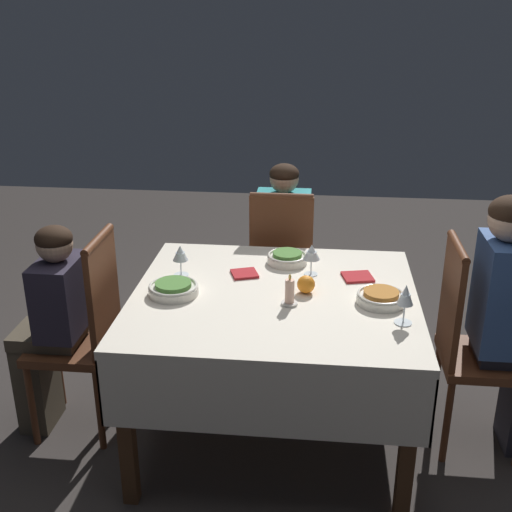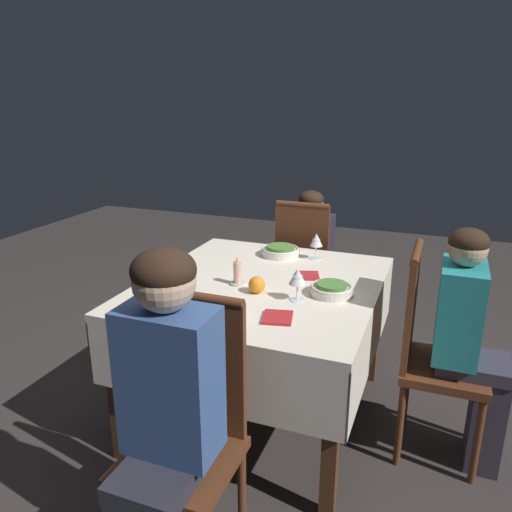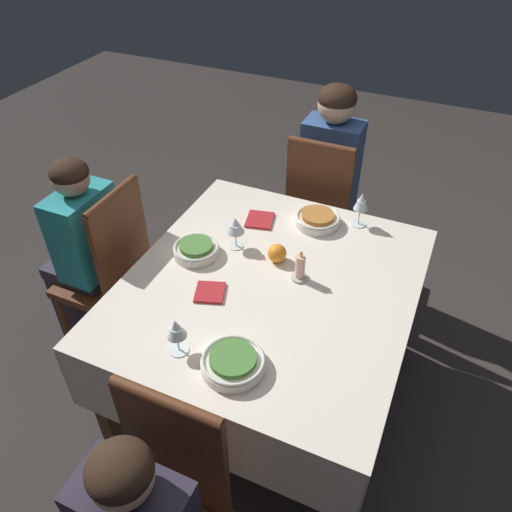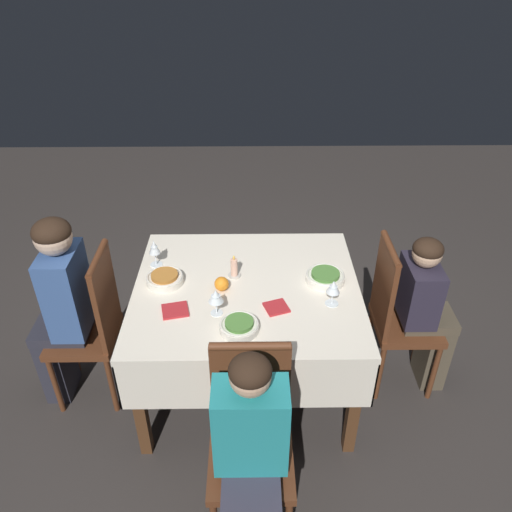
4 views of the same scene
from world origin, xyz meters
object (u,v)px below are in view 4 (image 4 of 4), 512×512
Objects in this scene: wine_glass_west at (154,248)px; wine_glass_south at (216,297)px; chair_west at (93,323)px; napkin_red_folded at (175,310)px; chair_south at (251,435)px; person_child_teal at (251,458)px; dining_table at (247,300)px; candle_centerpiece at (234,269)px; napkin_spare_side at (276,307)px; bowl_west at (165,278)px; wine_glass_east at (333,288)px; person_adult_denim at (61,303)px; person_child_dark at (426,308)px; chair_east at (396,313)px; bowl_east at (325,277)px; orange_fruit at (222,284)px; bowl_south at (239,326)px.

wine_glass_west is 0.58m from wine_glass_south.
napkin_red_folded is at bearing 72.99° from chair_west.
chair_south is 0.90× the size of person_child_teal.
candle_centerpiece is (-0.07, 0.10, 0.15)m from dining_table.
dining_table is 0.61m from wine_glass_west.
wine_glass_west is 0.80m from napkin_spare_side.
bowl_west is 1.38× the size of wine_glass_south.
person_child_teal is at bearing -117.90° from wine_glass_east.
person_adult_denim is at bearing -90.00° from chair_west.
person_child_dark is 5.00× the size of bowl_west.
person_child_teal is 7.36× the size of wine_glass_south.
wine_glass_south is (-0.17, 0.58, 0.32)m from chair_south.
chair_east is 0.97m from candle_centerpiece.
wine_glass_east is at bearing 3.64° from napkin_red_folded.
chair_west is 0.83× the size of person_adult_denim.
person_adult_denim is (-1.03, 0.75, 0.15)m from chair_south.
person_child_dark is (0.16, 0.00, 0.03)m from chair_east.
person_child_dark reaches higher than dining_table.
wine_glass_west is at bearing 157.73° from dining_table.
person_adult_denim is at bearing 92.22° from chair_east.
wine_glass_south is (-0.59, -0.27, 0.08)m from bowl_east.
person_child_dark reaches higher than wine_glass_south.
bowl_west is at bearing 119.10° from chair_south.
wine_glass_west is at bearing 130.38° from wine_glass_south.
wine_glass_east reaches higher than orange_fruit.
chair_south is (-0.84, -0.82, 0.00)m from chair_east.
chair_east is 6.82× the size of napkin_spare_side.
chair_south is (0.88, -0.75, 0.00)m from chair_west.
bowl_west is at bearing 138.08° from wine_glass_south.
person_child_dark is at bearing -4.13° from candle_centerpiece.
wine_glass_east is at bearing 22.45° from bowl_south.
napkin_spare_side is at bearing -50.78° from dining_table.
wine_glass_west is (-0.08, 0.17, 0.09)m from bowl_west.
wine_glass_south is 0.24m from napkin_red_folded.
wine_glass_east is at bearing -19.13° from dining_table.
person_child_dark is at bearing 13.39° from napkin_spare_side.
bowl_west is at bearing -172.08° from candle_centerpiece.
chair_west is (-0.86, -0.05, -0.11)m from dining_table.
chair_east is at bearing 13.48° from wine_glass_south.
chair_south reaches higher than napkin_spare_side.
person_child_dark reaches higher than chair_west.
bowl_west is at bearing -66.37° from wine_glass_west.
person_adult_denim is 6.17× the size of bowl_south.
bowl_south is at bearing -47.38° from wine_glass_south.
wine_glass_west is 0.46m from napkin_red_folded.
wine_glass_east is at bearing 6.78° from napkin_spare_side.
napkin_red_folded is (-0.39, 0.60, 0.22)m from chair_south.
orange_fruit reaches higher than bowl_west.
napkin_red_folded is at bearing -176.36° from wine_glass_east.
person_adult_denim is at bearing 168.79° from wine_glass_south.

